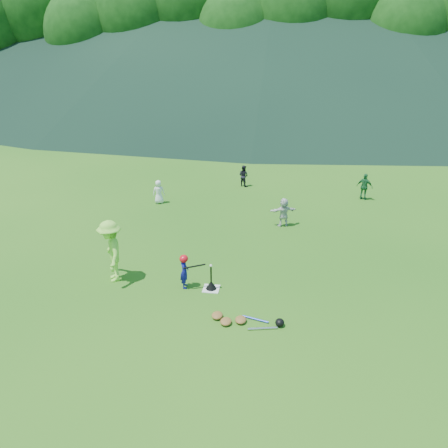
{
  "coord_description": "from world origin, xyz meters",
  "views": [
    {
      "loc": [
        1.83,
        -10.24,
        6.45
      ],
      "look_at": [
        0.0,
        2.5,
        0.9
      ],
      "focal_mm": 35.0,
      "sensor_mm": 36.0,
      "label": 1
    }
  ],
  "objects_px": {
    "fielder_a": "(159,192)",
    "fielder_b": "(244,176)",
    "batting_tee": "(211,285)",
    "home_plate": "(211,289)",
    "adult_coach": "(111,251)",
    "equipment_pile": "(241,320)",
    "fielder_c": "(365,187)",
    "fielder_d": "(284,212)",
    "batter_child": "(184,272)"
  },
  "relations": [
    {
      "from": "fielder_a",
      "to": "fielder_b",
      "type": "relative_size",
      "value": 0.99
    },
    {
      "from": "fielder_b",
      "to": "batting_tee",
      "type": "height_order",
      "value": "fielder_b"
    },
    {
      "from": "home_plate",
      "to": "adult_coach",
      "type": "bearing_deg",
      "value": 177.53
    },
    {
      "from": "adult_coach",
      "to": "batting_tee",
      "type": "relative_size",
      "value": 2.67
    },
    {
      "from": "batting_tee",
      "to": "fielder_a",
      "type": "bearing_deg",
      "value": 117.33
    },
    {
      "from": "equipment_pile",
      "to": "fielder_a",
      "type": "bearing_deg",
      "value": 118.75
    },
    {
      "from": "home_plate",
      "to": "adult_coach",
      "type": "xyz_separation_m",
      "value": [
        -2.86,
        0.12,
        0.9
      ]
    },
    {
      "from": "adult_coach",
      "to": "equipment_pile",
      "type": "height_order",
      "value": "adult_coach"
    },
    {
      "from": "fielder_b",
      "to": "batting_tee",
      "type": "distance_m",
      "value": 9.16
    },
    {
      "from": "fielder_b",
      "to": "fielder_a",
      "type": "bearing_deg",
      "value": 70.13
    },
    {
      "from": "fielder_a",
      "to": "fielder_b",
      "type": "bearing_deg",
      "value": -155.64
    },
    {
      "from": "home_plate",
      "to": "fielder_c",
      "type": "xyz_separation_m",
      "value": [
        5.24,
        8.07,
        0.56
      ]
    },
    {
      "from": "adult_coach",
      "to": "fielder_b",
      "type": "xyz_separation_m",
      "value": [
        2.82,
        9.03,
        -0.41
      ]
    },
    {
      "from": "fielder_b",
      "to": "fielder_d",
      "type": "xyz_separation_m",
      "value": [
        1.92,
        -4.43,
        0.04
      ]
    },
    {
      "from": "batter_child",
      "to": "adult_coach",
      "type": "height_order",
      "value": "adult_coach"
    },
    {
      "from": "batter_child",
      "to": "adult_coach",
      "type": "distance_m",
      "value": 2.15
    },
    {
      "from": "home_plate",
      "to": "batter_child",
      "type": "xyz_separation_m",
      "value": [
        -0.75,
        0.01,
        0.47
      ]
    },
    {
      "from": "adult_coach",
      "to": "fielder_a",
      "type": "bearing_deg",
      "value": 157.58
    },
    {
      "from": "fielder_b",
      "to": "batting_tee",
      "type": "bearing_deg",
      "value": 120.15
    },
    {
      "from": "batter_child",
      "to": "equipment_pile",
      "type": "height_order",
      "value": "batter_child"
    },
    {
      "from": "adult_coach",
      "to": "equipment_pile",
      "type": "bearing_deg",
      "value": 41.79
    },
    {
      "from": "home_plate",
      "to": "batting_tee",
      "type": "xyz_separation_m",
      "value": [
        0.0,
        0.0,
        0.12
      ]
    },
    {
      "from": "home_plate",
      "to": "batter_child",
      "type": "bearing_deg",
      "value": 179.01
    },
    {
      "from": "fielder_a",
      "to": "fielder_d",
      "type": "distance_m",
      "value": 5.45
    },
    {
      "from": "fielder_c",
      "to": "batting_tee",
      "type": "relative_size",
      "value": 1.68
    },
    {
      "from": "home_plate",
      "to": "fielder_d",
      "type": "relative_size",
      "value": 0.42
    },
    {
      "from": "batting_tee",
      "to": "adult_coach",
      "type": "bearing_deg",
      "value": 177.53
    },
    {
      "from": "equipment_pile",
      "to": "fielder_c",
      "type": "bearing_deg",
      "value": 65.75
    },
    {
      "from": "batting_tee",
      "to": "equipment_pile",
      "type": "height_order",
      "value": "batting_tee"
    },
    {
      "from": "fielder_c",
      "to": "fielder_d",
      "type": "bearing_deg",
      "value": 67.66
    },
    {
      "from": "adult_coach",
      "to": "fielder_c",
      "type": "distance_m",
      "value": 11.35
    },
    {
      "from": "fielder_b",
      "to": "batting_tee",
      "type": "xyz_separation_m",
      "value": [
        0.04,
        -9.15,
        -0.37
      ]
    },
    {
      "from": "adult_coach",
      "to": "fielder_d",
      "type": "relative_size",
      "value": 1.69
    },
    {
      "from": "fielder_c",
      "to": "home_plate",
      "type": "bearing_deg",
      "value": 79.75
    },
    {
      "from": "batter_child",
      "to": "equipment_pile",
      "type": "distance_m",
      "value": 2.27
    },
    {
      "from": "batter_child",
      "to": "fielder_c",
      "type": "distance_m",
      "value": 10.04
    },
    {
      "from": "fielder_b",
      "to": "batting_tee",
      "type": "relative_size",
      "value": 1.46
    },
    {
      "from": "fielder_a",
      "to": "batting_tee",
      "type": "bearing_deg",
      "value": 101.48
    },
    {
      "from": "home_plate",
      "to": "fielder_a",
      "type": "xyz_separation_m",
      "value": [
        -3.3,
        6.39,
        0.48
      ]
    },
    {
      "from": "fielder_a",
      "to": "adult_coach",
      "type": "bearing_deg",
      "value": 78.2
    },
    {
      "from": "home_plate",
      "to": "fielder_d",
      "type": "bearing_deg",
      "value": 68.25
    },
    {
      "from": "adult_coach",
      "to": "fielder_b",
      "type": "height_order",
      "value": "adult_coach"
    },
    {
      "from": "home_plate",
      "to": "equipment_pile",
      "type": "xyz_separation_m",
      "value": [
        0.97,
        -1.4,
        0.06
      ]
    },
    {
      "from": "fielder_d",
      "to": "batting_tee",
      "type": "bearing_deg",
      "value": 48.96
    },
    {
      "from": "fielder_a",
      "to": "batting_tee",
      "type": "height_order",
      "value": "fielder_a"
    },
    {
      "from": "batter_child",
      "to": "fielder_d",
      "type": "bearing_deg",
      "value": -41.2
    },
    {
      "from": "batting_tee",
      "to": "fielder_c",
      "type": "bearing_deg",
      "value": 57.0
    },
    {
      "from": "fielder_a",
      "to": "fielder_c",
      "type": "relative_size",
      "value": 0.87
    },
    {
      "from": "home_plate",
      "to": "fielder_a",
      "type": "distance_m",
      "value": 7.21
    },
    {
      "from": "batter_child",
      "to": "fielder_a",
      "type": "distance_m",
      "value": 6.87
    }
  ]
}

